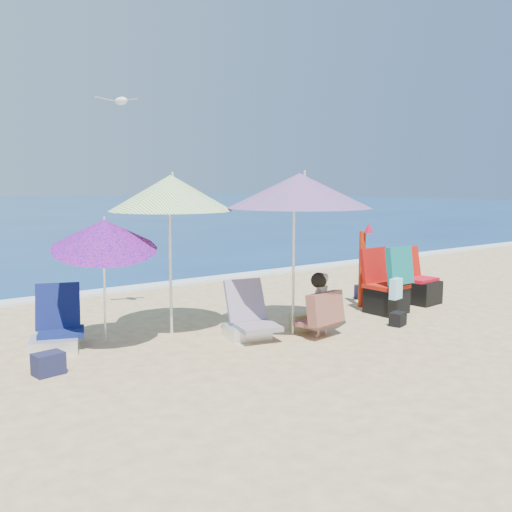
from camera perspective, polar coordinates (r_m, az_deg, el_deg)
ground at (r=8.10m, az=6.00°, el=-8.31°), size 120.00×120.00×0.00m
foam at (r=12.25m, az=-10.41°, el=-2.94°), size 120.00×0.50×0.04m
umbrella_turquoise at (r=8.12m, az=4.31°, el=6.47°), size 2.31×2.31×2.34m
umbrella_striped at (r=8.15m, az=-8.41°, el=6.18°), size 1.77×1.77×2.32m
umbrella_blue at (r=7.61m, az=-14.77°, el=2.08°), size 1.73×1.76×1.85m
furled_umbrella at (r=10.20m, az=10.56°, el=-0.50°), size 0.18×0.27×1.47m
chair_navy at (r=8.06m, az=-19.13°, el=-7.17°), size 0.87×0.94×0.82m
chair_rainbow at (r=8.16m, az=-0.75°, el=-6.62°), size 0.73×0.94×0.80m
camp_chair_left at (r=10.81m, az=15.94°, el=-2.94°), size 0.63×0.68×1.01m
camp_chair_right at (r=9.84m, az=12.89°, el=-3.20°), size 0.68×0.83×1.14m
person_center at (r=8.19m, az=6.52°, el=-4.92°), size 0.66×0.58×0.92m
bag_navy_a at (r=7.07m, az=-19.85°, el=-9.99°), size 0.36×0.28×0.25m
bag_black_a at (r=8.01m, az=-18.60°, el=-8.06°), size 0.33×0.28×0.21m
bag_tan at (r=8.55m, az=4.45°, el=-6.56°), size 0.34×0.27×0.26m
bag_navy_b at (r=10.99m, az=10.83°, el=-3.53°), size 0.41×0.34×0.27m
bag_black_b at (r=9.10m, az=13.85°, el=-6.07°), size 0.31×0.25×0.21m
seagull at (r=9.16m, az=-13.24°, el=14.72°), size 0.62×0.34×0.12m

